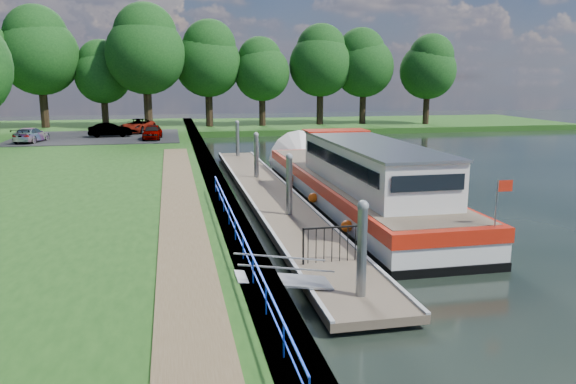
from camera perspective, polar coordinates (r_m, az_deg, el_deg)
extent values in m
plane|color=black|center=(15.57, 6.73, -11.09)|extent=(160.00, 160.00, 0.00)
cube|color=#473D2D|center=(29.21, -7.43, 0.47)|extent=(1.10, 90.00, 0.78)
cube|color=#1C4513|center=(67.91, 2.46, 6.81)|extent=(60.00, 18.00, 0.60)
cube|color=brown|center=(22.21, -10.79, -2.10)|extent=(1.60, 40.00, 0.05)
cube|color=black|center=(52.24, -18.79, 5.31)|extent=(14.00, 12.00, 0.06)
cube|color=#0C2DBF|center=(17.30, -5.03, -3.55)|extent=(0.04, 18.00, 0.04)
cube|color=#0C2DBF|center=(17.40, -5.01, -4.67)|extent=(0.03, 18.00, 0.03)
cylinder|color=#0C2DBF|center=(10.92, -0.44, -14.78)|extent=(0.04, 0.04, 0.72)
cylinder|color=#0C2DBF|center=(12.71, -2.26, -10.84)|extent=(0.04, 0.04, 0.72)
cylinder|color=#0C2DBF|center=(14.56, -3.58, -7.88)|extent=(0.04, 0.04, 0.72)
cylinder|color=#0C2DBF|center=(16.44, -4.59, -5.59)|extent=(0.04, 0.04, 0.72)
cylinder|color=#0C2DBF|center=(18.35, -5.39, -3.78)|extent=(0.04, 0.04, 0.72)
cylinder|color=#0C2DBF|center=(20.27, -6.03, -2.30)|extent=(0.04, 0.04, 0.72)
cylinder|color=#0C2DBF|center=(22.21, -6.56, -1.08)|extent=(0.04, 0.04, 0.72)
cylinder|color=#0C2DBF|center=(24.16, -7.01, -0.06)|extent=(0.04, 0.04, 0.72)
cylinder|color=#0C2DBF|center=(26.12, -7.39, 0.81)|extent=(0.04, 0.04, 0.72)
cube|color=brown|center=(27.60, -1.81, -0.33)|extent=(2.50, 30.00, 0.24)
cube|color=#9EA0A3|center=(16.43, 5.62, -9.63)|extent=(2.30, 5.00, 0.30)
cube|color=#9EA0A3|center=(23.82, -0.12, -2.82)|extent=(2.30, 5.00, 0.30)
cube|color=#9EA0A3|center=(31.51, -3.07, 0.74)|extent=(2.30, 5.00, 0.30)
cube|color=#9EA0A3|center=(39.32, -4.86, 2.89)|extent=(2.30, 5.00, 0.30)
cube|color=#9EA0A3|center=(27.79, 0.61, 0.08)|extent=(0.12, 30.00, 0.06)
cube|color=#9EA0A3|center=(27.39, -4.26, -0.12)|extent=(0.12, 30.00, 0.06)
cylinder|color=gray|center=(14.73, 7.45, -7.87)|extent=(0.26, 0.26, 3.40)
sphere|color=gray|center=(14.26, 7.63, -1.41)|extent=(0.30, 0.30, 0.30)
cylinder|color=gray|center=(23.10, 0.13, -0.60)|extent=(0.26, 0.26, 3.40)
sphere|color=gray|center=(22.80, 0.13, 3.58)|extent=(0.30, 0.30, 0.30)
cylinder|color=gray|center=(31.82, -3.23, 2.76)|extent=(0.26, 0.26, 3.40)
sphere|color=gray|center=(31.60, -3.27, 5.81)|extent=(0.30, 0.30, 0.30)
cylinder|color=gray|center=(40.66, -5.14, 4.67)|extent=(0.26, 0.26, 3.40)
sphere|color=gray|center=(40.49, -5.19, 7.06)|extent=(0.30, 0.30, 0.30)
cube|color=#A5A8AD|center=(15.35, -0.46, -8.94)|extent=(2.58, 1.00, 0.43)
cube|color=#A5A8AD|center=(14.74, -0.09, -7.76)|extent=(2.58, 0.04, 0.41)
cube|color=#A5A8AD|center=(15.63, -0.81, -6.62)|extent=(2.58, 0.04, 0.41)
cube|color=black|center=(16.99, 1.56, -5.53)|extent=(0.05, 0.05, 1.15)
cube|color=black|center=(17.48, 7.33, -5.14)|extent=(0.05, 0.05, 1.15)
cube|color=black|center=(17.06, 4.52, -3.60)|extent=(1.85, 0.05, 0.05)
cube|color=black|center=(17.02, 2.05, -5.50)|extent=(0.02, 0.02, 1.10)
cube|color=black|center=(17.08, 2.87, -5.45)|extent=(0.02, 0.02, 1.10)
cube|color=black|center=(17.15, 3.68, -5.39)|extent=(0.02, 0.02, 1.10)
cube|color=black|center=(17.21, 4.49, -5.34)|extent=(0.02, 0.02, 1.10)
cube|color=black|center=(17.28, 5.29, -5.28)|extent=(0.02, 0.02, 1.10)
cube|color=black|center=(17.36, 6.08, -5.23)|extent=(0.02, 0.02, 1.10)
cube|color=black|center=(17.43, 6.86, -5.17)|extent=(0.02, 0.02, 1.10)
cube|color=black|center=(26.93, 6.39, -1.26)|extent=(4.00, 20.00, 0.55)
cube|color=silver|center=(26.80, 6.42, -0.01)|extent=(3.96, 19.90, 0.65)
cube|color=red|center=(26.69, 6.45, 1.17)|extent=(4.04, 20.00, 0.48)
cube|color=brown|center=(26.65, 6.46, 1.67)|extent=(3.68, 19.20, 0.04)
cone|color=silver|center=(36.68, 1.36, 3.09)|extent=(4.00, 1.50, 4.00)
cube|color=silver|center=(24.18, 8.35, 2.72)|extent=(3.00, 11.00, 1.75)
cube|color=gray|center=(24.06, 8.41, 4.88)|extent=(3.10, 11.20, 0.10)
cube|color=black|center=(23.67, 4.90, 3.22)|extent=(0.04, 10.00, 0.55)
cube|color=black|center=(24.71, 11.69, 3.38)|extent=(0.04, 10.00, 0.55)
cube|color=black|center=(29.37, 4.65, 4.86)|extent=(2.60, 0.04, 0.55)
cube|color=black|center=(19.10, 14.07, 0.89)|extent=(2.60, 0.04, 0.55)
cube|color=red|center=(28.96, 4.87, 6.25)|extent=(3.20, 1.60, 0.06)
cylinder|color=gray|center=(18.49, 20.42, -1.11)|extent=(0.05, 0.05, 1.50)
cube|color=red|center=(18.52, 21.19, 0.59)|extent=(0.50, 0.02, 0.35)
sphere|color=#F95C0D|center=(20.60, 6.00, -3.47)|extent=(0.44, 0.44, 0.44)
sphere|color=#F95C0D|center=(25.27, 2.55, -0.59)|extent=(0.44, 0.44, 0.44)
sphere|color=#F95C0D|center=(30.05, 0.19, 1.38)|extent=(0.44, 0.44, 0.44)
imported|color=#594C47|center=(20.45, 8.63, 1.10)|extent=(0.50, 0.68, 1.72)
cylinder|color=#332316|center=(64.33, -23.52, 7.74)|extent=(0.83, 0.83, 4.21)
sphere|color=#103812|center=(64.28, -23.91, 12.52)|extent=(7.95, 7.95, 7.95)
sphere|color=#103812|center=(64.52, -24.24, 14.26)|extent=(6.31, 6.31, 6.31)
cylinder|color=#332316|center=(63.94, -18.08, 7.61)|extent=(0.70, 0.70, 3.10)
sphere|color=#103812|center=(63.83, -18.31, 11.16)|extent=(5.85, 5.85, 5.85)
sphere|color=#103812|center=(64.03, -18.54, 12.45)|extent=(4.65, 4.65, 4.65)
cylinder|color=#332316|center=(61.08, -14.02, 8.24)|extent=(0.84, 0.84, 4.29)
sphere|color=#103812|center=(61.03, -14.28, 13.38)|extent=(8.10, 8.10, 8.10)
sphere|color=#103812|center=(61.29, -14.33, 15.27)|extent=(6.44, 6.44, 6.44)
cylinder|color=#332316|center=(63.19, -8.01, 8.36)|extent=(0.79, 0.79, 3.83)
sphere|color=#103812|center=(63.11, -8.14, 12.80)|extent=(7.24, 7.24, 7.24)
sphere|color=#103812|center=(62.96, -8.00, 14.46)|extent=(5.75, 5.75, 5.75)
cylinder|color=#332316|center=(63.61, -2.62, 8.22)|extent=(0.72, 0.72, 3.26)
sphere|color=#103812|center=(63.50, -2.66, 11.98)|extent=(6.16, 6.16, 6.16)
sphere|color=#103812|center=(63.75, -2.89, 13.36)|extent=(4.89, 4.89, 4.89)
cylinder|color=#332316|center=(65.30, 3.26, 8.53)|extent=(0.78, 0.78, 3.77)
sphere|color=#103812|center=(65.22, 3.31, 12.76)|extent=(7.13, 7.13, 7.13)
sphere|color=#103812|center=(65.54, 3.39, 14.32)|extent=(5.66, 5.66, 5.66)
cylinder|color=#332316|center=(66.85, 7.59, 8.47)|extent=(0.77, 0.77, 3.65)
sphere|color=#103812|center=(66.76, 7.70, 12.46)|extent=(6.89, 6.89, 6.89)
sphere|color=#103812|center=(66.71, 7.44, 13.95)|extent=(5.47, 5.47, 5.47)
cylinder|color=#332316|center=(67.83, 13.85, 8.18)|extent=(0.74, 0.74, 3.41)
sphere|color=#103812|center=(67.73, 14.03, 11.85)|extent=(6.43, 6.43, 6.43)
sphere|color=#103812|center=(67.67, 14.36, 13.20)|extent=(5.11, 5.11, 5.11)
imported|color=#999999|center=(48.75, -13.61, 5.95)|extent=(1.71, 3.69, 1.22)
imported|color=#999999|center=(51.71, -17.64, 6.03)|extent=(3.74, 1.58, 1.20)
imported|color=#999999|center=(49.86, -24.66, 5.31)|extent=(2.43, 4.27, 1.17)
imported|color=#999999|center=(55.07, -15.06, 6.52)|extent=(3.52, 5.01, 1.27)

